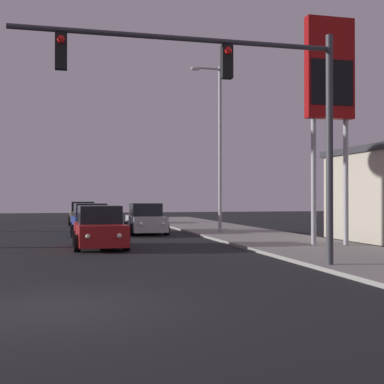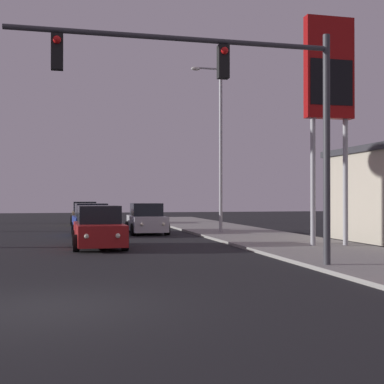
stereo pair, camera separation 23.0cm
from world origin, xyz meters
name	(u,v)px [view 1 (the left image)]	position (x,y,z in m)	size (l,w,h in m)	color
ground_plane	(55,308)	(0.00, 0.00, 0.00)	(120.00, 120.00, 0.00)	black
sidewalk_right	(300,245)	(9.50, 10.00, 0.06)	(5.00, 60.00, 0.12)	gray
car_silver	(146,220)	(4.61, 19.18, 0.76)	(2.04, 4.32, 1.68)	#B7B7BC
car_red	(99,229)	(1.57, 11.41, 0.76)	(2.04, 4.33, 1.68)	maroon
car_tan	(83,214)	(1.59, 29.76, 0.76)	(2.04, 4.32, 1.68)	tan
car_blue	(90,221)	(1.58, 18.79, 0.76)	(2.04, 4.34, 1.68)	navy
traffic_light_mast	(242,95)	(4.87, 3.70, 4.80)	(8.80, 0.36, 6.50)	#38383D
street_lamp	(218,140)	(8.32, 17.71, 5.12)	(1.74, 0.24, 9.00)	#99999E
gas_station_sign	(330,81)	(10.40, 9.13, 6.62)	(2.00, 0.42, 9.00)	#99999E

